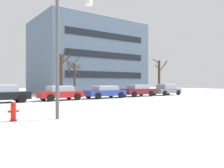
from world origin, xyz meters
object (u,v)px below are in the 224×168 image
object	(u,v)px
street_lamp	(64,40)
parked_car_gray	(166,89)
parked_car_black	(1,94)
parked_car_red	(60,93)
parked_car_blue	(105,92)
parked_car_maroon	(138,90)
fire_hydrant	(13,111)

from	to	relation	value
street_lamp	parked_car_gray	world-z (taller)	street_lamp
parked_car_black	parked_car_red	distance (m)	5.01
parked_car_gray	parked_car_blue	bearing A→B (deg)	-178.23
parked_car_maroon	parked_car_gray	world-z (taller)	parked_car_gray
street_lamp	parked_car_blue	distance (m)	14.31
street_lamp	parked_car_blue	bearing A→B (deg)	48.29
fire_hydrant	parked_car_black	size ratio (longest dim) A/B	0.20
parked_car_red	parked_car_gray	world-z (taller)	parked_car_gray
parked_car_red	parked_car_blue	bearing A→B (deg)	0.14
fire_hydrant	parked_car_blue	bearing A→B (deg)	40.94
parked_car_maroon	parked_car_gray	bearing A→B (deg)	-0.67
parked_car_black	parked_car_gray	xyz separation A→B (m)	(20.01, 0.14, 0.00)
street_lamp	parked_car_black	bearing A→B (deg)	93.64
parked_car_black	parked_car_blue	size ratio (longest dim) A/B	0.95
fire_hydrant	parked_car_red	xyz separation A→B (m)	(6.37, 9.85, 0.25)
street_lamp	parked_car_blue	world-z (taller)	street_lamp
street_lamp	parked_car_maroon	size ratio (longest dim) A/B	1.37
parked_car_red	parked_car_blue	xyz separation A→B (m)	(5.00, 0.01, -0.01)
parked_car_maroon	parked_car_red	bearing A→B (deg)	-177.83
parked_car_gray	parked_car_maroon	bearing A→B (deg)	179.33
parked_car_black	parked_car_blue	distance (m)	10.01
parked_car_black	fire_hydrant	bearing A→B (deg)	-97.76
parked_car_red	parked_car_maroon	bearing A→B (deg)	2.17
fire_hydrant	parked_car_black	bearing A→B (deg)	82.24
fire_hydrant	parked_car_red	distance (m)	11.73
parked_car_black	parked_car_red	bearing A→B (deg)	-2.07
parked_car_red	parked_car_blue	world-z (taller)	parked_car_red
parked_car_black	parked_car_blue	xyz separation A→B (m)	(10.00, -0.17, -0.06)
parked_car_blue	parked_car_gray	world-z (taller)	parked_car_gray
fire_hydrant	street_lamp	world-z (taller)	street_lamp
street_lamp	parked_car_maroon	distance (m)	18.19
parked_car_blue	parked_car_maroon	size ratio (longest dim) A/B	1.07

